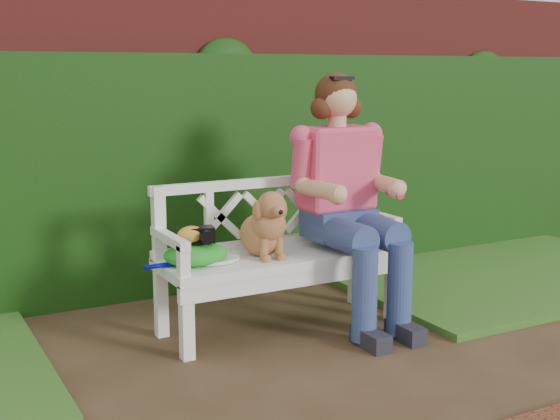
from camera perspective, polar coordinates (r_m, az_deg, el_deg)
name	(u,v)px	position (r m, az deg, el deg)	size (l,w,h in m)	color
ground	(286,372)	(4.08, 0.44, -12.28)	(60.00, 60.00, 0.00)	#3D2A18
brick_wall	(160,138)	(5.52, -9.13, 5.43)	(10.00, 0.30, 2.20)	maroon
ivy_hedge	(172,176)	(5.34, -8.27, 2.59)	(10.00, 0.18, 1.70)	#19390D
grass_right	(498,272)	(6.14, 16.26, -4.54)	(2.60, 2.00, 0.05)	#2D551A
garden_bench	(280,291)	(4.66, 0.00, -6.17)	(1.58, 0.60, 0.48)	white
seated_woman	(341,194)	(4.73, 4.68, 1.20)	(0.69, 0.92, 1.63)	#CD4E66
dog	(264,223)	(4.48, -1.24, -0.96)	(0.28, 0.38, 0.42)	#A37C43
tennis_racket	(209,259)	(4.41, -5.45, -3.76)	(0.61, 0.26, 0.03)	white
green_bag	(196,254)	(4.35, -6.43, -3.31)	(0.38, 0.29, 0.13)	#289028
camera_item	(202,235)	(4.33, -5.98, -1.88)	(0.14, 0.10, 0.09)	black
baseball_glove	(191,235)	(4.31, -6.80, -1.89)	(0.16, 0.12, 0.10)	#BB7E26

